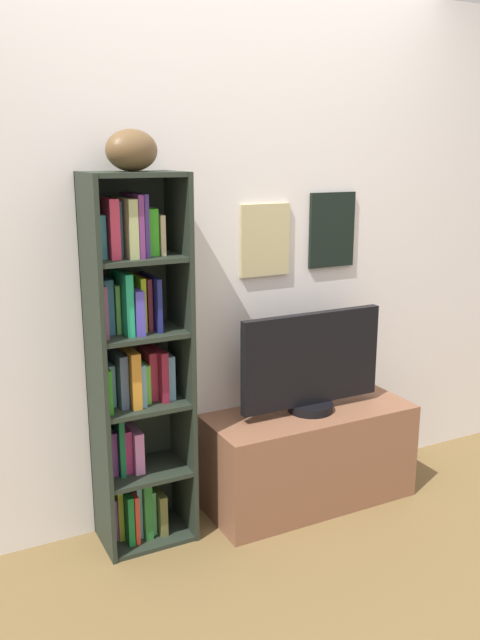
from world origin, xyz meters
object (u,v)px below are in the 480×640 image
(bookshelf, at_px, (133,366))
(tv_stand, at_px, (309,456))
(football, at_px, (132,150))
(television, at_px, (312,363))

(bookshelf, bearing_deg, tv_stand, -6.36)
(football, bearing_deg, television, -4.38)
(football, distance_m, tv_stand, 1.69)
(television, bearing_deg, football, 175.62)
(football, height_order, television, football)
(football, xyz_separation_m, tv_stand, (0.83, -0.07, -1.47))
(bookshelf, xyz_separation_m, television, (0.86, -0.09, -0.09))
(tv_stand, bearing_deg, football, 175.54)
(tv_stand, distance_m, television, 0.48)
(bookshelf, distance_m, football, 0.90)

